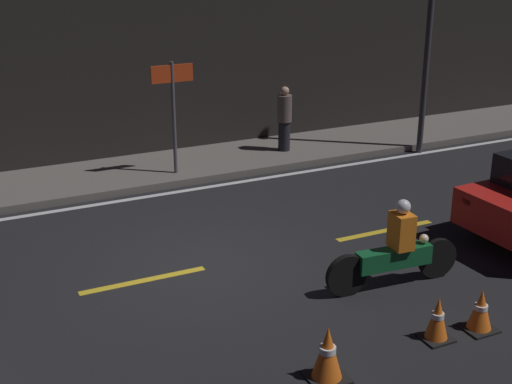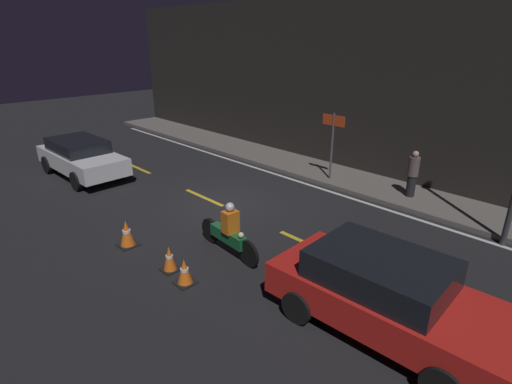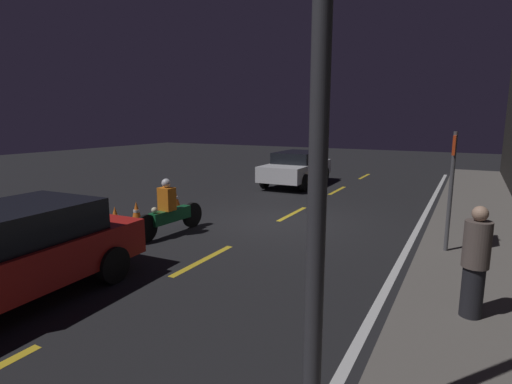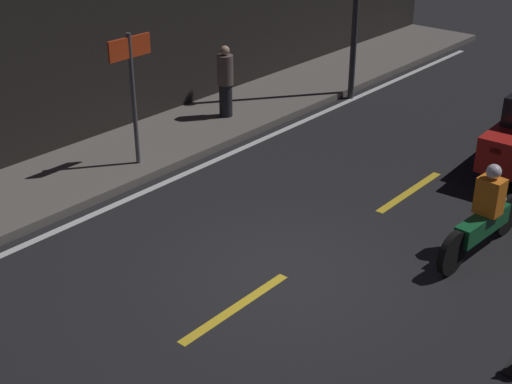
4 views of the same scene
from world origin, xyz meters
name	(u,v)px [view 4 (image 4 of 4)]	position (x,y,z in m)	size (l,w,h in m)	color
ground_plane	(284,276)	(0.00, 0.00, 0.00)	(56.00, 56.00, 0.00)	black
raised_curb	(74,176)	(0.00, 4.83, 0.08)	(28.00, 2.17, 0.15)	#605B56
lane_dash_c	(236,307)	(-1.00, 0.00, 0.00)	(2.00, 0.14, 0.01)	gold
lane_dash_d	(410,192)	(3.50, 0.00, 0.00)	(2.00, 0.14, 0.01)	gold
lane_solid_kerb	(123,201)	(0.00, 3.49, 0.00)	(25.20, 0.14, 0.01)	silver
motorcycle	(483,219)	(2.38, -1.79, 0.57)	(2.23, 0.38, 1.39)	black
pedestrian	(225,81)	(3.90, 4.72, 0.92)	(0.34, 0.34, 1.53)	black
shop_sign	(131,74)	(1.03, 4.25, 1.84)	(0.90, 0.08, 2.40)	#4C4C51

